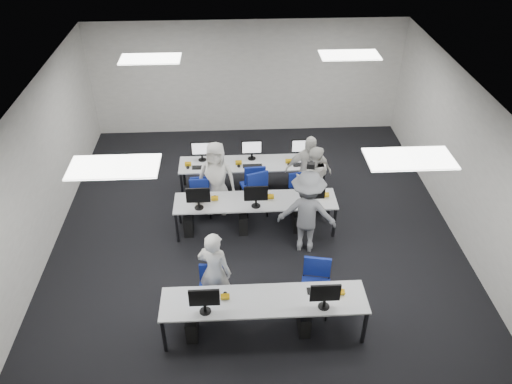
{
  "coord_description": "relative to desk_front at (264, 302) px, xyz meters",
  "views": [
    {
      "loc": [
        -0.4,
        -7.7,
        6.55
      ],
      "look_at": [
        0.01,
        0.11,
        1.0
      ],
      "focal_mm": 35.0,
      "sensor_mm": 36.0,
      "label": 1
    }
  ],
  "objects": [
    {
      "name": "room",
      "position": [
        0.0,
        2.4,
        0.82
      ],
      "size": [
        9.0,
        9.02,
        3.0
      ],
      "color": "black",
      "rests_on": "ground"
    },
    {
      "name": "ceiling_panels",
      "position": [
        0.0,
        2.4,
        2.3
      ],
      "size": [
        5.2,
        4.6,
        0.02
      ],
      "color": "white",
      "rests_on": "room"
    },
    {
      "name": "desk_front",
      "position": [
        0.0,
        0.0,
        0.0
      ],
      "size": [
        3.2,
        0.7,
        0.73
      ],
      "color": "silver",
      "rests_on": "ground"
    },
    {
      "name": "desk_mid",
      "position": [
        0.0,
        2.6,
        0.0
      ],
      "size": [
        3.2,
        0.7,
        0.73
      ],
      "color": "silver",
      "rests_on": "ground"
    },
    {
      "name": "desk_back",
      "position": [
        0.0,
        4.0,
        0.0
      ],
      "size": [
        3.2,
        0.7,
        0.73
      ],
      "color": "silver",
      "rests_on": "ground"
    },
    {
      "name": "equipment_front",
      "position": [
        -0.19,
        -0.02,
        -0.32
      ],
      "size": [
        2.51,
        0.41,
        1.19
      ],
      "color": "#0B3697",
      "rests_on": "desk_front"
    },
    {
      "name": "equipment_mid",
      "position": [
        -0.19,
        2.58,
        -0.32
      ],
      "size": [
        2.91,
        0.41,
        1.19
      ],
      "color": "white",
      "rests_on": "desk_mid"
    },
    {
      "name": "equipment_back",
      "position": [
        0.19,
        4.02,
        -0.32
      ],
      "size": [
        2.91,
        0.41,
        1.19
      ],
      "color": "white",
      "rests_on": "desk_back"
    },
    {
      "name": "chair_0",
      "position": [
        -0.84,
        0.51,
        -0.41
      ],
      "size": [
        0.46,
        0.5,
        0.86
      ],
      "rotation": [
        0.0,
        0.0,
        -0.09
      ],
      "color": "navy",
      "rests_on": "ground"
    },
    {
      "name": "chair_1",
      "position": [
        0.89,
        0.46,
        -0.38
      ],
      "size": [
        0.56,
        0.6,
        0.96
      ],
      "rotation": [
        0.0,
        0.0,
        -0.2
      ],
      "color": "navy",
      "rests_on": "ground"
    },
    {
      "name": "chair_2",
      "position": [
        -1.12,
        3.2,
        -0.42
      ],
      "size": [
        0.43,
        0.47,
        0.81
      ],
      "rotation": [
        0.0,
        0.0,
        0.08
      ],
      "color": "navy",
      "rests_on": "ground"
    },
    {
      "name": "chair_3",
      "position": [
        0.05,
        3.26,
        -0.38
      ],
      "size": [
        0.5,
        0.54,
        0.96
      ],
      "rotation": [
        0.0,
        0.0,
        0.07
      ],
      "color": "navy",
      "rests_on": "ground"
    },
    {
      "name": "chair_4",
      "position": [
        0.96,
        3.16,
        -0.41
      ],
      "size": [
        0.49,
        0.53,
        0.87
      ],
      "rotation": [
        0.0,
        0.0,
        0.15
      ],
      "color": "navy",
      "rests_on": "ground"
    },
    {
      "name": "chair_5",
      "position": [
        -1.13,
        3.38,
        -0.4
      ],
      "size": [
        0.44,
        0.48,
        0.87
      ],
      "rotation": [
        0.0,
        0.0,
        0.03
      ],
      "color": "navy",
      "rests_on": "ground"
    },
    {
      "name": "chair_6",
      "position": [
        0.01,
        3.41,
        -0.37
      ],
      "size": [
        0.62,
        0.65,
        0.98
      ],
      "rotation": [
        0.0,
        0.0,
        0.31
      ],
      "color": "navy",
      "rests_on": "ground"
    },
    {
      "name": "chair_7",
      "position": [
        1.18,
        3.42,
        -0.41
      ],
      "size": [
        0.42,
        0.45,
        0.84
      ],
      "rotation": [
        0.0,
        0.0,
        -0.01
      ],
      "color": "navy",
      "rests_on": "ground"
    },
    {
      "name": "handbag",
      "position": [
        -1.08,
        2.64,
        0.19
      ],
      "size": [
        0.4,
        0.33,
        0.28
      ],
      "primitive_type": "ellipsoid",
      "rotation": [
        0.0,
        0.0,
        -0.37
      ],
      "color": "tan",
      "rests_on": "desk_mid"
    },
    {
      "name": "student_0",
      "position": [
        -0.77,
        0.6,
        0.11
      ],
      "size": [
        0.68,
        0.56,
        1.58
      ],
      "primitive_type": "imported",
      "rotation": [
        0.0,
        0.0,
        2.77
      ],
      "color": "beige",
      "rests_on": "ground"
    },
    {
      "name": "student_1",
      "position": [
        1.23,
        3.27,
        0.07
      ],
      "size": [
        0.79,
        0.64,
        1.51
      ],
      "primitive_type": "imported",
      "rotation": [
        0.0,
        0.0,
        3.04
      ],
      "color": "beige",
      "rests_on": "ground"
    },
    {
      "name": "student_2",
      "position": [
        -0.77,
        3.32,
        0.13
      ],
      "size": [
        0.86,
        0.62,
        1.63
      ],
      "primitive_type": "imported",
      "rotation": [
        0.0,
        0.0,
        -0.13
      ],
      "color": "beige",
      "rests_on": "ground"
    },
    {
      "name": "student_3",
      "position": [
        1.15,
        3.44,
        0.15
      ],
      "size": [
        1.01,
        0.5,
        1.66
      ],
      "primitive_type": "imported",
      "rotation": [
        0.0,
        0.0,
        -0.1
      ],
      "color": "beige",
      "rests_on": "ground"
    },
    {
      "name": "photographer",
      "position": [
        0.94,
        2.0,
        0.18
      ],
      "size": [
        1.22,
        0.86,
        1.72
      ],
      "primitive_type": "imported",
      "rotation": [
        0.0,
        0.0,
        2.93
      ],
      "color": "gray",
      "rests_on": "ground"
    },
    {
      "name": "dslr_camera",
      "position": [
        0.97,
        2.18,
        1.1
      ],
      "size": [
        0.18,
        0.21,
        0.1
      ],
      "primitive_type": "cube",
      "rotation": [
        0.0,
        0.0,
        2.93
      ],
      "color": "black",
      "rests_on": "photographer"
    }
  ]
}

